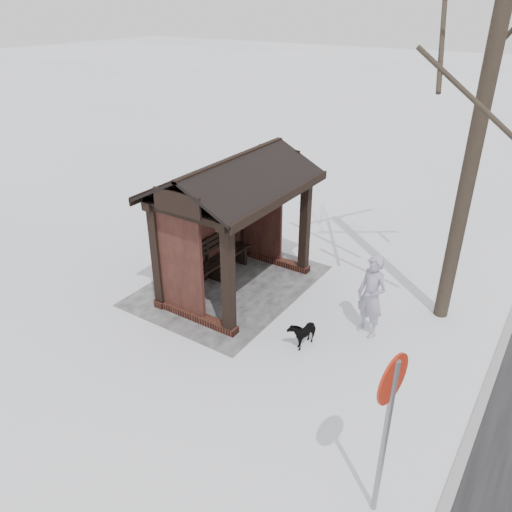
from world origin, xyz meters
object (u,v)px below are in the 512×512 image
Objects in this scene: pedestrian at (371,296)px; dog at (303,331)px; road_sign at (389,405)px; bus_shelter at (229,198)px.

dog is (1.02, -0.91, -0.57)m from pedestrian.
pedestrian is at bearing -147.47° from road_sign.
bus_shelter is 3.22m from dog.
dog is at bearing -126.95° from road_sign.
pedestrian is 2.57× the size of dog.
road_sign is (3.57, 1.54, 0.93)m from pedestrian.
bus_shelter reaches higher than pedestrian.
pedestrian is 0.69× the size of road_sign.
bus_shelter is 5.41× the size of dog.
dog is at bearing -110.78° from pedestrian.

